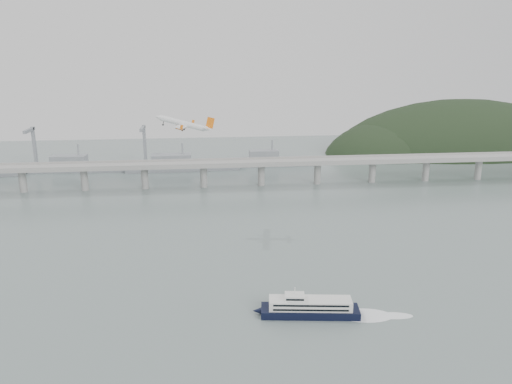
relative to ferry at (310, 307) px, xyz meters
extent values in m
plane|color=slate|center=(-16.19, 22.41, -3.70)|extent=(900.00, 900.00, 0.00)
cube|color=gray|center=(-16.19, 222.41, 16.30)|extent=(800.00, 22.00, 2.20)
cube|color=gray|center=(-16.19, 211.91, 18.30)|extent=(800.00, 0.60, 1.80)
cube|color=gray|center=(-16.19, 232.91, 18.30)|extent=(800.00, 0.60, 1.80)
cylinder|color=gray|center=(-196.19, 222.41, 5.80)|extent=(6.00, 6.00, 21.00)
cylinder|color=gray|center=(-146.19, 222.41, 5.80)|extent=(6.00, 6.00, 21.00)
cylinder|color=gray|center=(-96.19, 222.41, 5.80)|extent=(6.00, 6.00, 21.00)
cylinder|color=gray|center=(-46.19, 222.41, 5.80)|extent=(6.00, 6.00, 21.00)
cylinder|color=gray|center=(3.81, 222.41, 5.80)|extent=(6.00, 6.00, 21.00)
cylinder|color=gray|center=(53.81, 222.41, 5.80)|extent=(6.00, 6.00, 21.00)
cylinder|color=gray|center=(103.81, 222.41, 5.80)|extent=(6.00, 6.00, 21.00)
cylinder|color=gray|center=(153.81, 222.41, 5.80)|extent=(6.00, 6.00, 21.00)
cylinder|color=gray|center=(203.81, 222.41, 5.80)|extent=(6.00, 6.00, 21.00)
ellipsoid|color=black|center=(253.81, 352.41, -21.70)|extent=(320.00, 150.00, 156.00)
ellipsoid|color=black|center=(158.81, 342.41, -15.70)|extent=(140.00, 110.00, 96.00)
cube|color=gray|center=(-166.19, 292.41, 0.30)|extent=(95.67, 20.15, 8.00)
cube|color=gray|center=(-175.69, 292.41, 8.30)|extent=(33.90, 15.02, 8.00)
cylinder|color=gray|center=(-166.19, 292.41, 16.30)|extent=(1.60, 1.60, 14.00)
cube|color=gray|center=(-66.19, 287.41, 0.30)|extent=(110.55, 21.43, 8.00)
cube|color=gray|center=(-77.19, 287.41, 8.30)|extent=(39.01, 16.73, 8.00)
cylinder|color=gray|center=(-66.19, 287.41, 16.30)|extent=(1.60, 1.60, 14.00)
cube|color=gray|center=(23.81, 297.41, 0.30)|extent=(85.00, 13.60, 8.00)
cube|color=gray|center=(15.31, 297.41, 8.30)|extent=(29.75, 11.90, 8.00)
cylinder|color=gray|center=(23.81, 297.41, 16.30)|extent=(1.60, 1.60, 14.00)
cube|color=gray|center=(-216.19, 322.41, 16.30)|extent=(3.00, 3.00, 40.00)
cube|color=gray|center=(-216.19, 312.41, 34.30)|extent=(3.00, 28.00, 3.00)
cube|color=gray|center=(-106.19, 322.41, 16.30)|extent=(3.00, 3.00, 40.00)
cube|color=gray|center=(-106.19, 312.41, 34.30)|extent=(3.00, 28.00, 3.00)
cube|color=black|center=(0.00, 0.00, -1.95)|extent=(44.91, 16.07, 3.51)
cone|color=black|center=(-23.52, 3.03, -1.95)|extent=(4.81, 4.05, 3.51)
cube|color=silver|center=(0.00, 0.00, 2.01)|extent=(37.71, 13.43, 4.39)
cube|color=black|center=(-0.57, -4.40, 3.15)|extent=(33.13, 4.40, 0.88)
cube|color=black|center=(-0.57, -4.40, 1.04)|extent=(33.13, 4.40, 0.88)
cube|color=black|center=(0.57, 4.40, 3.15)|extent=(33.13, 4.40, 0.88)
cube|color=black|center=(0.57, 4.40, 1.04)|extent=(33.13, 4.40, 0.88)
cube|color=silver|center=(-6.97, 0.90, 5.34)|extent=(9.50, 7.22, 2.28)
cube|color=black|center=(-7.37, -2.19, 5.34)|extent=(7.85, 1.11, 0.88)
cylinder|color=silver|center=(-6.97, 0.90, 8.15)|extent=(0.49, 0.49, 3.51)
ellipsoid|color=white|center=(24.40, -3.14, -3.66)|extent=(26.71, 15.78, 0.18)
ellipsoid|color=white|center=(36.59, -4.71, -3.66)|extent=(19.63, 8.70, 0.18)
cylinder|color=white|center=(-58.16, 123.40, 65.95)|extent=(28.89, 10.64, 10.29)
cone|color=white|center=(-73.87, 126.49, 69.75)|extent=(5.62, 4.74, 4.59)
cone|color=white|center=(-41.85, 120.21, 62.53)|extent=(6.32, 4.53, 4.83)
cube|color=white|center=(-57.42, 123.20, 64.71)|extent=(11.32, 35.30, 3.32)
cube|color=white|center=(-42.66, 120.41, 63.46)|extent=(5.44, 12.74, 1.64)
cube|color=orange|center=(-40.87, 120.24, 66.52)|extent=(6.06, 1.27, 7.58)
cylinder|color=orange|center=(-58.21, 129.03, 63.38)|extent=(5.18, 3.43, 3.33)
cylinder|color=black|center=(-60.27, 129.44, 63.88)|extent=(1.35, 2.46, 2.39)
cube|color=white|center=(-57.97, 129.04, 64.38)|extent=(2.79, 0.74, 1.81)
cylinder|color=orange|center=(-60.26, 117.92, 63.95)|extent=(5.18, 3.43, 3.33)
cylinder|color=black|center=(-62.32, 118.33, 64.45)|extent=(1.35, 2.46, 2.39)
cube|color=white|center=(-60.02, 117.93, 64.95)|extent=(2.79, 0.74, 1.81)
cylinder|color=black|center=(-57.38, 125.81, 62.78)|extent=(1.00, 0.45, 2.50)
cylinder|color=black|center=(-57.65, 125.80, 61.68)|extent=(1.42, 0.62, 1.38)
cylinder|color=black|center=(-58.35, 120.56, 63.05)|extent=(1.00, 0.45, 2.50)
cylinder|color=black|center=(-58.61, 120.55, 61.95)|extent=(1.42, 0.62, 1.38)
cylinder|color=black|center=(-70.62, 125.70, 66.00)|extent=(1.00, 0.45, 2.50)
cylinder|color=black|center=(-70.89, 125.69, 64.90)|extent=(1.42, 0.62, 1.38)
cube|color=orange|center=(-52.00, 139.99, 64.54)|extent=(2.19, 0.53, 2.79)
cube|color=orange|center=(-58.33, 105.65, 66.32)|extent=(2.19, 0.53, 2.79)
camera|label=1|loc=(-45.43, -196.89, 111.88)|focal=35.00mm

